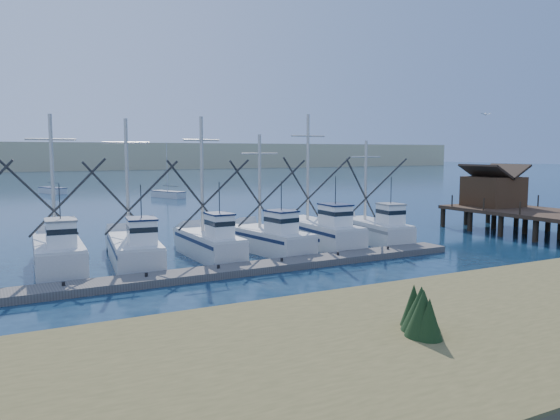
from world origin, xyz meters
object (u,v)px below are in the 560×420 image
object	(u,v)px
floating_dock	(235,270)
timber_pier	(528,203)
sailboat_near	(168,194)
sailboat_far	(53,190)

from	to	relation	value
floating_dock	timber_pier	size ratio (longest dim) A/B	1.52
floating_dock	timber_pier	distance (m)	27.36
floating_dock	timber_pier	bearing A→B (deg)	3.56
timber_pier	sailboat_near	xyz separation A→B (m)	(-16.21, 48.58, -2.07)
timber_pier	sailboat_near	world-z (taller)	sailboat_near
floating_dock	sailboat_far	size ratio (longest dim) A/B	3.74
timber_pier	sailboat_far	world-z (taller)	sailboat_far
floating_dock	sailboat_far	xyz separation A→B (m)	(-3.38, 67.73, 0.29)
sailboat_far	floating_dock	bearing A→B (deg)	-108.94
floating_dock	sailboat_near	world-z (taller)	sailboat_near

